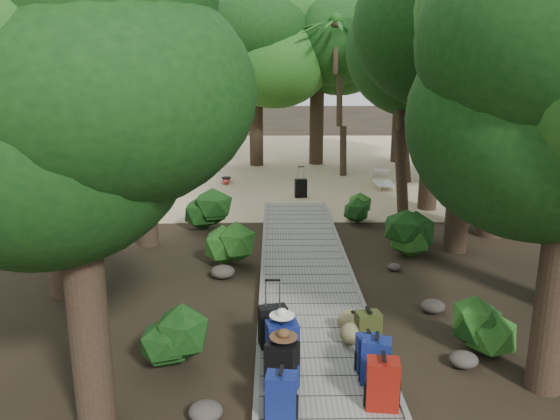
{
  "coord_description": "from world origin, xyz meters",
  "views": [
    {
      "loc": [
        -0.73,
        -10.47,
        4.36
      ],
      "look_at": [
        -0.55,
        2.65,
        1.0
      ],
      "focal_mm": 35.0,
      "sensor_mm": 36.0,
      "label": 1
    }
  ],
  "objects_px": {
    "suitcase_on_boardwalk": "(273,326)",
    "lone_suitcase_on_sand": "(301,188)",
    "backpack_left_a": "(281,395)",
    "backpack_left_c": "(282,344)",
    "backpack_left_b": "(282,364)",
    "sun_lounger": "(384,180)",
    "backpack_right_b": "(376,359)",
    "backpack_right_a": "(383,381)",
    "duffel_right_khaki": "(357,326)",
    "backpack_right_d": "(368,326)",
    "kayak": "(226,179)",
    "backpack_right_c": "(369,351)"
  },
  "relations": [
    {
      "from": "backpack_right_b",
      "to": "lone_suitcase_on_sand",
      "type": "bearing_deg",
      "value": 105.01
    },
    {
      "from": "backpack_left_b",
      "to": "suitcase_on_boardwalk",
      "type": "xyz_separation_m",
      "value": [
        -0.13,
        1.21,
        -0.05
      ]
    },
    {
      "from": "backpack_left_a",
      "to": "backpack_right_b",
      "type": "bearing_deg",
      "value": 39.59
    },
    {
      "from": "backpack_left_c",
      "to": "sun_lounger",
      "type": "distance_m",
      "value": 13.72
    },
    {
      "from": "backpack_right_d",
      "to": "duffel_right_khaki",
      "type": "xyz_separation_m",
      "value": [
        -0.15,
        0.21,
        -0.1
      ]
    },
    {
      "from": "duffel_right_khaki",
      "to": "backpack_left_a",
      "type": "bearing_deg",
      "value": -146.25
    },
    {
      "from": "backpack_left_c",
      "to": "backpack_right_a",
      "type": "relative_size",
      "value": 1.13
    },
    {
      "from": "backpack_left_c",
      "to": "backpack_left_b",
      "type": "bearing_deg",
      "value": -101.76
    },
    {
      "from": "backpack_left_c",
      "to": "backpack_right_d",
      "type": "relative_size",
      "value": 1.43
    },
    {
      "from": "backpack_left_b",
      "to": "backpack_right_d",
      "type": "bearing_deg",
      "value": 65.19
    },
    {
      "from": "backpack_left_a",
      "to": "duffel_right_khaki",
      "type": "bearing_deg",
      "value": 67.33
    },
    {
      "from": "suitcase_on_boardwalk",
      "to": "duffel_right_khaki",
      "type": "bearing_deg",
      "value": -1.96
    },
    {
      "from": "backpack_right_c",
      "to": "duffel_right_khaki",
      "type": "xyz_separation_m",
      "value": [
        -0.02,
        1.02,
        -0.11
      ]
    },
    {
      "from": "suitcase_on_boardwalk",
      "to": "lone_suitcase_on_sand",
      "type": "distance_m",
      "value": 10.94
    },
    {
      "from": "backpack_left_c",
      "to": "sun_lounger",
      "type": "height_order",
      "value": "backpack_left_c"
    },
    {
      "from": "backpack_right_a",
      "to": "backpack_right_c",
      "type": "height_order",
      "value": "backpack_right_a"
    },
    {
      "from": "backpack_left_a",
      "to": "backpack_right_b",
      "type": "height_order",
      "value": "backpack_right_b"
    },
    {
      "from": "lone_suitcase_on_sand",
      "to": "backpack_right_d",
      "type": "bearing_deg",
      "value": -95.9
    },
    {
      "from": "backpack_left_b",
      "to": "lone_suitcase_on_sand",
      "type": "height_order",
      "value": "backpack_left_b"
    },
    {
      "from": "sun_lounger",
      "to": "duffel_right_khaki",
      "type": "bearing_deg",
      "value": -100.19
    },
    {
      "from": "backpack_right_a",
      "to": "backpack_right_c",
      "type": "relative_size",
      "value": 1.23
    },
    {
      "from": "backpack_left_c",
      "to": "backpack_right_c",
      "type": "relative_size",
      "value": 1.39
    },
    {
      "from": "backpack_left_b",
      "to": "sun_lounger",
      "type": "distance_m",
      "value": 14.18
    },
    {
      "from": "backpack_left_a",
      "to": "backpack_right_b",
      "type": "relative_size",
      "value": 0.97
    },
    {
      "from": "backpack_left_c",
      "to": "sun_lounger",
      "type": "relative_size",
      "value": 0.42
    },
    {
      "from": "kayak",
      "to": "sun_lounger",
      "type": "relative_size",
      "value": 1.39
    },
    {
      "from": "suitcase_on_boardwalk",
      "to": "kayak",
      "type": "distance_m",
      "value": 13.69
    },
    {
      "from": "backpack_left_b",
      "to": "backpack_right_d",
      "type": "height_order",
      "value": "backpack_left_b"
    },
    {
      "from": "backpack_left_a",
      "to": "backpack_left_c",
      "type": "height_order",
      "value": "backpack_left_c"
    },
    {
      "from": "backpack_right_b",
      "to": "sun_lounger",
      "type": "height_order",
      "value": "backpack_right_b"
    },
    {
      "from": "duffel_right_khaki",
      "to": "backpack_right_c",
      "type": "bearing_deg",
      "value": -115.01
    },
    {
      "from": "backpack_left_a",
      "to": "backpack_right_b",
      "type": "distance_m",
      "value": 1.57
    },
    {
      "from": "backpack_right_d",
      "to": "kayak",
      "type": "distance_m",
      "value": 13.91
    },
    {
      "from": "backpack_right_a",
      "to": "duffel_right_khaki",
      "type": "bearing_deg",
      "value": 98.37
    },
    {
      "from": "lone_suitcase_on_sand",
      "to": "backpack_right_c",
      "type": "bearing_deg",
      "value": -96.73
    },
    {
      "from": "backpack_left_a",
      "to": "lone_suitcase_on_sand",
      "type": "xyz_separation_m",
      "value": [
        0.89,
        12.8,
        -0.13
      ]
    },
    {
      "from": "backpack_left_a",
      "to": "backpack_left_b",
      "type": "height_order",
      "value": "backpack_left_b"
    },
    {
      "from": "suitcase_on_boardwalk",
      "to": "sun_lounger",
      "type": "height_order",
      "value": "suitcase_on_boardwalk"
    },
    {
      "from": "backpack_left_c",
      "to": "kayak",
      "type": "height_order",
      "value": "backpack_left_c"
    },
    {
      "from": "backpack_left_c",
      "to": "duffel_right_khaki",
      "type": "distance_m",
      "value": 1.61
    },
    {
      "from": "kayak",
      "to": "duffel_right_khaki",
      "type": "bearing_deg",
      "value": -79.01
    },
    {
      "from": "backpack_right_a",
      "to": "suitcase_on_boardwalk",
      "type": "xyz_separation_m",
      "value": [
        -1.41,
        1.64,
        -0.03
      ]
    },
    {
      "from": "backpack_right_d",
      "to": "lone_suitcase_on_sand",
      "type": "bearing_deg",
      "value": 83.3
    },
    {
      "from": "backpack_left_a",
      "to": "suitcase_on_boardwalk",
      "type": "distance_m",
      "value": 1.9
    },
    {
      "from": "suitcase_on_boardwalk",
      "to": "kayak",
      "type": "xyz_separation_m",
      "value": [
        -1.85,
        13.56,
        -0.3
      ]
    },
    {
      "from": "backpack_left_a",
      "to": "suitcase_on_boardwalk",
      "type": "height_order",
      "value": "backpack_left_a"
    },
    {
      "from": "backpack_right_d",
      "to": "kayak",
      "type": "height_order",
      "value": "backpack_right_d"
    },
    {
      "from": "backpack_right_d",
      "to": "sun_lounger",
      "type": "height_order",
      "value": "backpack_right_d"
    },
    {
      "from": "backpack_right_c",
      "to": "backpack_left_c",
      "type": "bearing_deg",
      "value": 177.83
    },
    {
      "from": "backpack_right_b",
      "to": "suitcase_on_boardwalk",
      "type": "height_order",
      "value": "backpack_right_b"
    }
  ]
}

